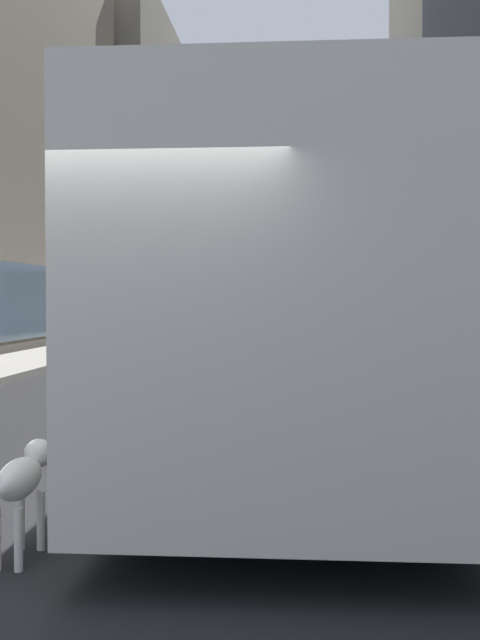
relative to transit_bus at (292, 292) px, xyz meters
The scene contains 13 objects.
ground_plane 30.23m from the transit_bus, 92.28° to the left, with size 120.00×120.00×0.00m, color #232326.
sidewalk_left 30.98m from the transit_bus, 102.89° to the left, with size 2.40×110.00×0.15m, color #ADA89E.
sidewalk_right 30.54m from the transit_bus, 81.51° to the left, with size 2.40×110.00×0.15m, color gray.
building_left_far 38.62m from the transit_bus, 110.21° to the left, with size 10.86×15.16×18.25m.
transit_bus is the anchor object (origin of this frame).
car_grey_wagon 14.32m from the transit_bus, 90.00° to the left, with size 1.94×4.67×1.62m.
car_white_van 16.11m from the transit_bus, 98.58° to the left, with size 1.72×4.37×1.62m.
car_yellow_taxi 26.42m from the transit_bus, 90.00° to the left, with size 1.88×4.08×1.62m.
car_blue_hatchback 38.24m from the transit_bus, 96.01° to the left, with size 1.91×4.32×1.62m.
car_silver_sedan 36.85m from the transit_bus, 90.00° to the left, with size 1.95×4.27×1.62m.
car_black_suv 19.76m from the transit_bus, 85.35° to the left, with size 1.95×4.57×1.62m.
box_truck 31.15m from the transit_bus, 97.38° to the left, with size 2.30×7.50×3.05m.
dalmatian_dog 5.38m from the transit_bus, 109.06° to the right, with size 0.22×0.96×0.72m.
Camera 1 is at (1.31, -5.08, 1.70)m, focal length 44.07 mm.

